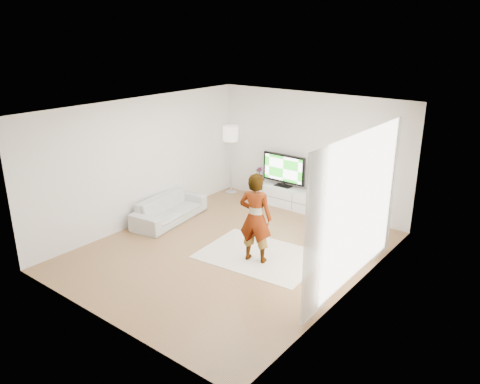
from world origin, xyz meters
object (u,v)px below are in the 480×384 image
Objects in this scene: television at (284,169)px; rug at (259,255)px; player at (256,218)px; floor_lamp at (231,136)px; media_console at (282,196)px; sofa at (170,209)px.

rug is at bearing -65.91° from television.
player is (1.22, -2.84, -0.05)m from television.
floor_lamp is (-2.81, 2.75, 0.66)m from player.
sofa is at bearing -121.17° from media_console.
television is (-0.00, 0.03, 0.68)m from media_console.
player reaches higher than media_console.
media_console is 2.87m from rug.
television is at bearing 114.09° from rug.
media_console is 2.05m from floor_lamp.
media_console reaches higher than rug.
player is (1.22, -2.81, 0.63)m from media_console.
rug is 1.14× the size of sofa.
floor_lamp reaches higher than rug.
media_console is at bearing -39.68° from sofa.
player reaches higher than television.
sofa is (-2.65, 0.18, 0.28)m from rug.
sofa is (-2.69, 0.38, -0.58)m from player.
sofa is (-1.47, -2.46, -0.63)m from television.
television is at bearing -82.17° from player.
player reaches higher than rug.
floor_lamp is (-1.59, -0.06, 1.29)m from media_console.
sofa is 2.67m from floor_lamp.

